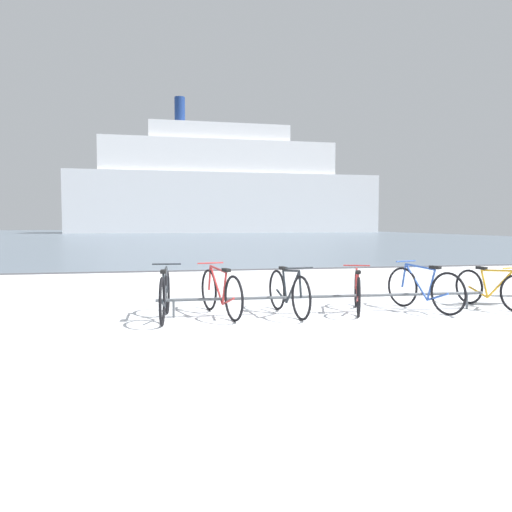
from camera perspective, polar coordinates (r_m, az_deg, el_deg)
The scene contains 9 objects.
ground at distance 59.62m, azimuth -9.48°, elevation 2.20°, with size 80.00×132.00×0.08m.
bike_rack at distance 8.33m, azimuth 8.21°, elevation -4.67°, with size 5.59×0.27×0.31m.
bicycle_0 at distance 7.82m, azimuth -10.43°, elevation -4.44°, with size 0.46×1.69×0.84m.
bicycle_1 at distance 8.05m, azimuth -4.10°, elevation -4.18°, with size 0.58×1.75×0.83m.
bicycle_2 at distance 8.10m, azimuth 3.75°, elevation -4.18°, with size 0.46×1.68×0.81m.
bicycle_3 at distance 8.54m, azimuth 11.55°, elevation -4.00°, with size 0.67×1.54×0.76m.
bicycle_4 at distance 8.92m, azimuth 18.72°, elevation -3.59°, with size 0.63×1.64×0.83m.
bicycle_5 at distance 9.66m, azimuth 25.42°, elevation -3.40°, with size 0.51×1.60×0.75m.
ferry_ship at distance 85.25m, azimuth -3.70°, elevation 7.74°, with size 51.73×10.51×22.33m.
Camera 1 is at (-1.95, -5.67, 1.48)m, focal length 34.84 mm.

